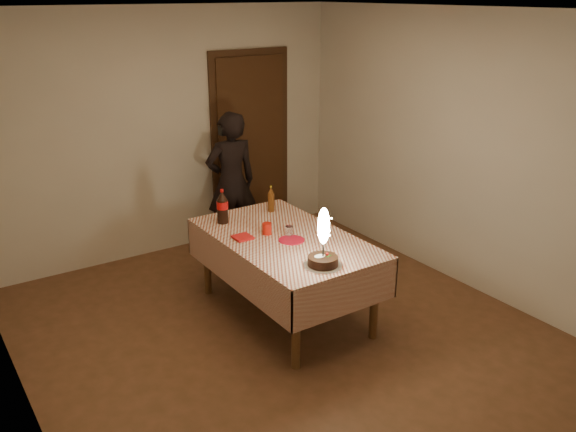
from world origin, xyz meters
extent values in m
cube|color=brown|center=(0.00, 0.00, 0.00)|extent=(4.00, 4.50, 0.01)
cube|color=beige|center=(0.00, 2.25, 1.30)|extent=(4.00, 0.04, 2.60)
cube|color=beige|center=(0.00, -2.25, 1.30)|extent=(4.00, 0.04, 2.60)
cube|color=beige|center=(-2.00, 0.00, 1.30)|extent=(0.04, 4.50, 2.60)
cube|color=beige|center=(2.00, 0.00, 1.30)|extent=(0.04, 4.50, 2.60)
cube|color=silver|center=(0.00, 0.00, 2.60)|extent=(4.00, 4.50, 0.04)
cube|color=#472814|center=(1.00, 2.22, 1.02)|extent=(0.85, 0.05, 2.05)
sphere|color=#B28C33|center=(0.68, 2.17, 1.00)|extent=(0.06, 0.06, 0.06)
cube|color=brown|center=(0.19, 0.29, 0.71)|extent=(0.90, 1.60, 0.04)
cylinder|color=brown|center=(-0.20, -0.45, 0.35)|extent=(0.07, 0.07, 0.69)
cylinder|color=brown|center=(0.58, -0.45, 0.35)|extent=(0.07, 0.07, 0.69)
cylinder|color=brown|center=(-0.20, 1.03, 0.35)|extent=(0.07, 0.07, 0.69)
cylinder|color=brown|center=(0.58, 1.03, 0.35)|extent=(0.07, 0.07, 0.69)
cube|color=white|center=(0.19, 0.29, 0.74)|extent=(1.02, 1.72, 0.01)
cube|color=white|center=(0.19, -0.56, 0.56)|extent=(1.02, 0.01, 0.34)
cube|color=white|center=(0.19, 1.15, 0.56)|extent=(1.02, 0.01, 0.34)
cube|color=white|center=(-0.31, 0.29, 0.56)|extent=(0.01, 1.72, 0.34)
cube|color=white|center=(0.70, 0.29, 0.56)|extent=(0.01, 1.72, 0.34)
cylinder|color=white|center=(0.12, -0.36, 0.75)|extent=(0.29, 0.29, 0.01)
cylinder|color=black|center=(0.12, -0.36, 0.79)|extent=(0.23, 0.23, 0.07)
cylinder|color=white|center=(0.10, -0.34, 0.82)|extent=(0.07, 0.07, 0.00)
sphere|color=red|center=(0.15, -0.37, 0.83)|extent=(0.02, 0.02, 0.02)
cube|color=#19721E|center=(0.17, -0.38, 0.82)|extent=(0.02, 0.01, 0.00)
cube|color=#19721E|center=(0.14, -0.38, 0.82)|extent=(0.01, 0.02, 0.00)
cylinder|color=#262628|center=(0.12, -0.36, 0.88)|extent=(0.01, 0.01, 0.12)
ellipsoid|color=#FFF2BF|center=(0.12, -0.36, 1.07)|extent=(0.09, 0.09, 0.29)
sphere|color=white|center=(0.12, -0.36, 0.96)|extent=(0.04, 0.04, 0.04)
cylinder|color=red|center=(0.20, 0.19, 0.75)|extent=(0.22, 0.22, 0.01)
cylinder|color=red|center=(0.10, 0.43, 0.80)|extent=(0.08, 0.08, 0.10)
cylinder|color=white|center=(0.23, 0.29, 0.79)|extent=(0.07, 0.07, 0.09)
cube|color=red|center=(-0.12, 0.46, 0.76)|extent=(0.15, 0.15, 0.02)
cylinder|color=black|center=(-0.09, 0.88, 0.86)|extent=(0.10, 0.10, 0.22)
cylinder|color=red|center=(-0.09, 0.88, 0.92)|extent=(0.10, 0.10, 0.07)
cone|color=black|center=(-0.09, 0.88, 1.01)|extent=(0.10, 0.10, 0.08)
cylinder|color=red|center=(-0.09, 0.88, 1.05)|extent=(0.03, 0.03, 0.02)
cylinder|color=#562D0E|center=(0.44, 0.90, 0.84)|extent=(0.06, 0.06, 0.18)
cone|color=#562D0E|center=(0.44, 0.90, 0.96)|extent=(0.06, 0.06, 0.06)
cylinder|color=olive|center=(0.44, 0.90, 0.99)|extent=(0.02, 0.02, 0.02)
imported|color=black|center=(0.53, 1.85, 0.77)|extent=(0.61, 0.44, 1.55)
cube|color=black|center=(0.54, 1.98, 1.32)|extent=(0.14, 0.11, 0.10)
cylinder|color=black|center=(0.56, 2.06, 1.32)|extent=(0.09, 0.09, 0.08)
camera|label=1|loc=(-2.46, -3.73, 2.73)|focal=38.00mm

